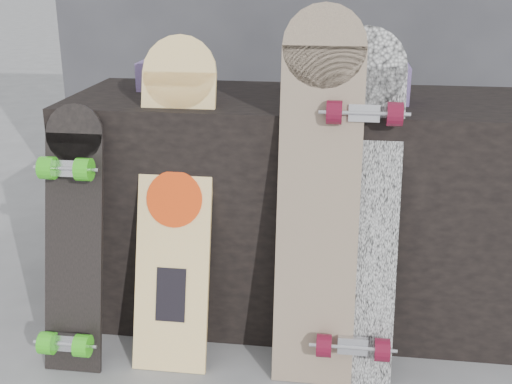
# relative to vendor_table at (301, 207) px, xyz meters

# --- Properties ---
(vendor_table) EXTENTS (1.60, 0.60, 0.80)m
(vendor_table) POSITION_rel_vendor_table_xyz_m (0.00, 0.00, 0.00)
(vendor_table) COLOR black
(vendor_table) RESTS_ON ground
(merch_box_purple) EXTENTS (0.18, 0.12, 0.10)m
(merch_box_purple) POSITION_rel_vendor_table_xyz_m (-0.51, 0.08, 0.45)
(merch_box_purple) COLOR #53346A
(merch_box_purple) RESTS_ON vendor_table
(merch_box_small) EXTENTS (0.14, 0.14, 0.12)m
(merch_box_small) POSITION_rel_vendor_table_xyz_m (0.27, -0.04, 0.46)
(merch_box_small) COLOR #53346A
(merch_box_small) RESTS_ON vendor_table
(merch_box_flat) EXTENTS (0.22, 0.10, 0.06)m
(merch_box_flat) POSITION_rel_vendor_table_xyz_m (0.05, 0.11, 0.43)
(merch_box_flat) COLOR #D1B78C
(merch_box_flat) RESTS_ON vendor_table
(longboard_geisha) EXTENTS (0.24, 0.33, 1.02)m
(longboard_geisha) POSITION_rel_vendor_table_xyz_m (-0.38, -0.31, 0.14)
(longboard_geisha) COLOR beige
(longboard_geisha) RESTS_ON ground
(longboard_celtic) EXTENTS (0.25, 0.24, 1.13)m
(longboard_celtic) POSITION_rel_vendor_table_xyz_m (0.07, -0.36, 0.20)
(longboard_celtic) COLOR beige
(longboard_celtic) RESTS_ON ground
(longboard_cascadia) EXTENTS (0.24, 0.32, 1.06)m
(longboard_cascadia) POSITION_rel_vendor_table_xyz_m (0.19, -0.35, 0.15)
(longboard_cascadia) COLOR white
(longboard_cascadia) RESTS_ON ground
(skateboard_dark) EXTENTS (0.18, 0.28, 0.83)m
(skateboard_dark) POSITION_rel_vendor_table_xyz_m (-0.69, -0.43, 0.02)
(skateboard_dark) COLOR black
(skateboard_dark) RESTS_ON ground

